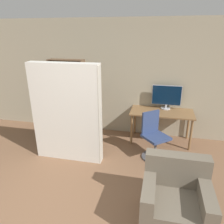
{
  "coord_description": "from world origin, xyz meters",
  "views": [
    {
      "loc": [
        1.14,
        -1.72,
        2.37
      ],
      "look_at": [
        0.32,
        1.82,
        1.05
      ],
      "focal_mm": 35.0,
      "sensor_mm": 36.0,
      "label": 1
    }
  ],
  "objects_px": {
    "monitor": "(167,96)",
    "office_chair": "(154,140)",
    "mattress_near": "(67,114)",
    "bookshelf": "(64,95)",
    "armchair": "(175,200)"
  },
  "relations": [
    {
      "from": "monitor",
      "to": "office_chair",
      "type": "height_order",
      "value": "monitor"
    },
    {
      "from": "monitor",
      "to": "mattress_near",
      "type": "relative_size",
      "value": 0.34
    },
    {
      "from": "armchair",
      "to": "mattress_near",
      "type": "bearing_deg",
      "value": 150.27
    },
    {
      "from": "monitor",
      "to": "bookshelf",
      "type": "distance_m",
      "value": 2.51
    },
    {
      "from": "office_chair",
      "to": "mattress_near",
      "type": "distance_m",
      "value": 1.77
    },
    {
      "from": "mattress_near",
      "to": "bookshelf",
      "type": "bearing_deg",
      "value": 116.35
    },
    {
      "from": "monitor",
      "to": "office_chair",
      "type": "distance_m",
      "value": 1.15
    },
    {
      "from": "monitor",
      "to": "armchair",
      "type": "height_order",
      "value": "monitor"
    },
    {
      "from": "office_chair",
      "to": "armchair",
      "type": "height_order",
      "value": "office_chair"
    },
    {
      "from": "armchair",
      "to": "monitor",
      "type": "bearing_deg",
      "value": 93.64
    },
    {
      "from": "bookshelf",
      "to": "mattress_near",
      "type": "height_order",
      "value": "mattress_near"
    },
    {
      "from": "bookshelf",
      "to": "monitor",
      "type": "bearing_deg",
      "value": -0.58
    },
    {
      "from": "office_chair",
      "to": "bookshelf",
      "type": "bearing_deg",
      "value": 157.46
    },
    {
      "from": "bookshelf",
      "to": "mattress_near",
      "type": "xyz_separation_m",
      "value": [
        0.69,
        -1.39,
        0.05
      ]
    },
    {
      "from": "monitor",
      "to": "mattress_near",
      "type": "height_order",
      "value": "mattress_near"
    }
  ]
}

